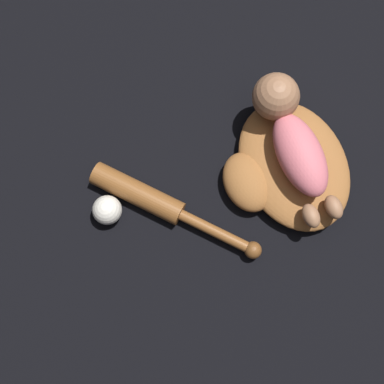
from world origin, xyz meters
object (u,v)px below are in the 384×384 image
(baby_figure, at_px, (291,133))
(baseball_bat, at_px, (156,202))
(baseball, at_px, (107,211))
(baseball_glove, at_px, (286,168))

(baby_figure, distance_m, baseball_bat, 0.38)
(baby_figure, distance_m, baseball, 0.49)
(baby_figure, relative_size, baseball_bat, 0.97)
(baseball, bearing_deg, baseball_glove, -84.17)
(baseball, bearing_deg, baby_figure, -77.18)
(baseball_glove, xyz_separation_m, baby_figure, (0.06, -0.01, 0.09))
(baseball_glove, relative_size, baseball_bat, 1.01)
(baby_figure, xyz_separation_m, baseball_bat, (-0.10, 0.35, -0.09))
(baby_figure, bearing_deg, baseball_bat, 106.28)
(baseball_glove, bearing_deg, baseball_bat, 96.99)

